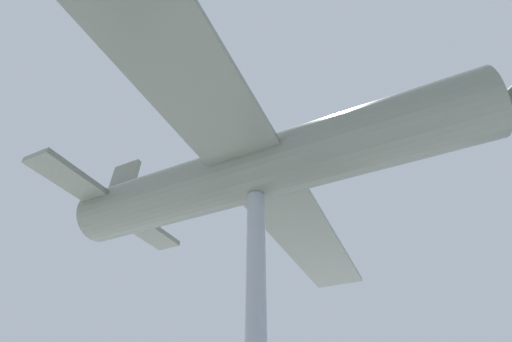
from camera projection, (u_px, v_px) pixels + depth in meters
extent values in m
cylinder|color=#999EA3|center=(256.00, 331.00, 7.06)|extent=(0.46, 0.46, 6.77)
cylinder|color=slate|center=(256.00, 171.00, 9.70)|extent=(2.91, 12.05, 1.71)
cube|color=slate|center=(256.00, 171.00, 9.70)|extent=(19.27, 4.07, 0.18)
cube|color=slate|center=(115.00, 209.00, 11.51)|extent=(6.20, 1.61, 0.18)
cube|color=slate|center=(122.00, 185.00, 12.13)|extent=(0.29, 1.11, 1.90)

